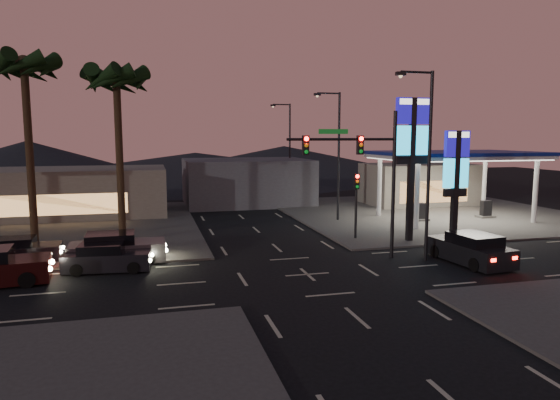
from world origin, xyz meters
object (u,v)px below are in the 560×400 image
object	(u,v)px
traffic_signal_mast	(364,163)
car_lane_b_front	(116,249)
car_lane_b_mid	(19,251)
pylon_sign_short	(456,169)
gas_station	(456,156)
car_lane_a_front	(107,258)
pylon_sign_tall	(412,141)
suv_station	(470,249)

from	to	relation	value
traffic_signal_mast	car_lane_b_front	size ratio (longest dim) A/B	1.58
car_lane_b_mid	pylon_sign_short	bearing A→B (deg)	-3.52
gas_station	traffic_signal_mast	size ratio (longest dim) A/B	1.53
gas_station	car_lane_a_front	size ratio (longest dim) A/B	2.78
pylon_sign_short	traffic_signal_mast	bearing A→B (deg)	-160.87
pylon_sign_short	car_lane_a_front	world-z (taller)	pylon_sign_short
pylon_sign_tall	traffic_signal_mast	xyz separation A→B (m)	(-4.74, -3.51, -1.17)
car_lane_b_front	suv_station	world-z (taller)	car_lane_b_front
pylon_sign_tall	pylon_sign_short	bearing A→B (deg)	-21.80
pylon_sign_tall	traffic_signal_mast	world-z (taller)	pylon_sign_tall
gas_station	pylon_sign_tall	xyz separation A→B (m)	(-7.50, -6.50, 1.31)
traffic_signal_mast	car_lane_b_front	world-z (taller)	traffic_signal_mast
pylon_sign_tall	suv_station	xyz separation A→B (m)	(0.48, -5.59, -5.64)
car_lane_b_mid	suv_station	bearing A→B (deg)	-14.88
pylon_sign_short	suv_station	distance (m)	6.35
gas_station	car_lane_b_front	bearing A→B (deg)	-163.68
gas_station	car_lane_b_mid	xyz separation A→B (m)	(-30.08, -5.96, -4.45)
car_lane_b_front	suv_station	bearing A→B (deg)	-14.71
suv_station	car_lane_b_front	bearing A→B (deg)	165.29
pylon_sign_tall	suv_station	size ratio (longest dim) A/B	1.79
traffic_signal_mast	car_lane_b_front	xyz separation A→B (m)	(-12.85, 2.67, -4.47)
traffic_signal_mast	pylon_sign_short	bearing A→B (deg)	19.13
car_lane_b_front	car_lane_b_mid	bearing A→B (deg)	164.48
pylon_sign_tall	pylon_sign_short	size ratio (longest dim) A/B	1.29
pylon_sign_short	car_lane_b_mid	distance (m)	25.45
gas_station	car_lane_a_front	world-z (taller)	gas_station
pylon_sign_short	car_lane_b_mid	bearing A→B (deg)	176.48
gas_station	car_lane_b_mid	world-z (taller)	gas_station
car_lane_a_front	suv_station	size ratio (longest dim) A/B	0.87
traffic_signal_mast	suv_station	xyz separation A→B (m)	(5.22, -2.07, -4.48)
gas_station	suv_station	xyz separation A→B (m)	(-7.02, -12.09, -4.33)
car_lane_b_front	suv_station	size ratio (longest dim) A/B	1.01
pylon_sign_tall	car_lane_b_front	bearing A→B (deg)	-177.25
gas_station	suv_station	size ratio (longest dim) A/B	2.43
car_lane_b_front	car_lane_b_mid	world-z (taller)	car_lane_b_front
pylon_sign_short	car_lane_b_mid	size ratio (longest dim) A/B	1.65
gas_station	pylon_sign_short	bearing A→B (deg)	-123.69
traffic_signal_mast	pylon_sign_tall	bearing A→B (deg)	36.52
gas_station	traffic_signal_mast	bearing A→B (deg)	-140.72
car_lane_a_front	suv_station	distance (m)	18.73
traffic_signal_mast	car_lane_b_mid	distance (m)	18.86
car_lane_b_mid	suv_station	xyz separation A→B (m)	(23.06, -6.13, 0.12)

